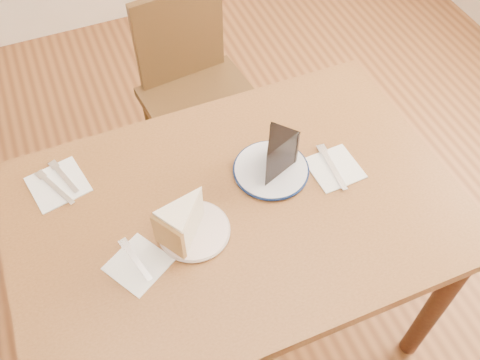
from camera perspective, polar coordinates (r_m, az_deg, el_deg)
name	(u,v)px	position (r m, az deg, el deg)	size (l,w,h in m)	color
ground	(237,319)	(2.09, -0.33, -14.58)	(4.00, 4.00, 0.00)	#512C15
table	(236,226)	(1.52, -0.45, -4.96)	(1.20, 0.80, 0.75)	#533016
chair_far	(198,94)	(2.13, -4.53, 9.18)	(0.46, 0.46, 0.85)	#33200F
plate_cream	(194,231)	(1.39, -4.92, -5.41)	(0.18, 0.18, 0.01)	silver
plate_navy	(271,170)	(1.50, 3.32, 1.10)	(0.20, 0.20, 0.01)	silver
carrot_cake	(187,218)	(1.34, -5.68, -4.10)	(0.09, 0.13, 0.10)	beige
chocolate_cake	(275,158)	(1.45, 3.71, 2.33)	(0.08, 0.11, 0.12)	black
napkin_cream	(138,264)	(1.36, -10.80, -8.84)	(0.13, 0.13, 0.00)	white
napkin_navy	(334,168)	(1.53, 10.04, 1.25)	(0.14, 0.14, 0.00)	white
napkin_spare	(58,184)	(1.56, -18.83, -0.44)	(0.14, 0.14, 0.00)	white
fork_cream	(136,260)	(1.37, -11.05, -8.35)	(0.01, 0.14, 0.00)	silver
knife_navy	(332,167)	(1.53, 9.83, 1.36)	(0.02, 0.17, 0.00)	silver
fork_spare	(64,177)	(1.56, -18.24, 0.32)	(0.01, 0.14, 0.00)	silver
knife_spare	(55,188)	(1.55, -19.09, -0.80)	(0.01, 0.16, 0.00)	white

